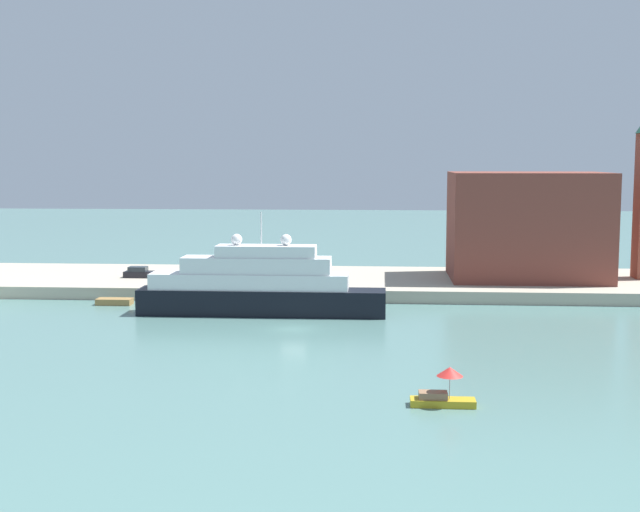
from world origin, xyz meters
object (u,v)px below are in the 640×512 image
Objects in this scene: large_yacht at (258,287)px; small_motorboat at (443,391)px; person_figure at (164,280)px; work_barge at (114,302)px; harbor_building at (527,226)px; mooring_bollard at (317,285)px; parked_car at (139,273)px.

small_motorboat is at bearing -62.06° from large_yacht.
small_motorboat is 53.75m from person_figure.
harbor_building is (50.51, 15.13, 8.11)m from work_barge.
mooring_bollard is at bearing -1.81° from person_figure.
parked_car is 25.64m from mooring_bollard.
large_yacht is 16.46m from person_figure.
work_barge is 24.15m from mooring_bollard.
large_yacht reaches higher than mooring_bollard.
small_motorboat is 56.61m from harbor_building.
work_barge is 1.05× the size of parked_car.
parked_car reaches higher than mooring_bollard.
parked_car is 2.38× the size of person_figure.
parked_car reaches higher than small_motorboat.
harbor_building is at bearing 74.96° from small_motorboat.
small_motorboat is (17.99, -33.92, -2.03)m from large_yacht.
small_motorboat is 5.62× the size of mooring_bollard.
harbor_building is at bearing 16.68° from work_barge.
large_yacht reaches higher than person_figure.
harbor_building is 29.67m from mooring_bollard.
large_yacht is 16.48× the size of person_figure.
person_figure is at bearing 44.53° from work_barge.
person_figure is at bearing -54.89° from parked_car.
large_yacht is 33.85× the size of mooring_bollard.
large_yacht is 38.73m from harbor_building.
mooring_bollard is (23.74, 4.13, 1.57)m from work_barge.
person_figure is 18.95m from mooring_bollard.
harbor_building is 51.52m from parked_car.
harbor_building is 24.65× the size of mooring_bollard.
large_yacht is 6.60× the size of work_barge.
work_barge is at bearing 132.62° from small_motorboat.
person_figure reaches higher than work_barge.
harbor_building reaches higher than large_yacht.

